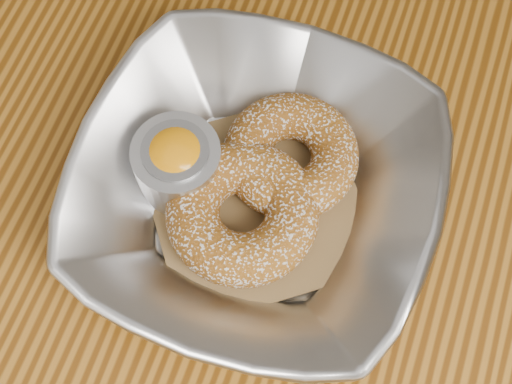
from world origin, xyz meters
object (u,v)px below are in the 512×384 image
(serving_bowl, at_px, (256,192))
(donut_back, at_px, (291,155))
(donut_front, at_px, (242,212))
(ramekin, at_px, (178,163))
(table, at_px, (220,240))

(serving_bowl, height_order, donut_back, serving_bowl)
(donut_front, bearing_deg, serving_bowl, 76.34)
(donut_front, height_order, ramekin, ramekin)
(donut_back, distance_m, ramekin, 0.08)
(serving_bowl, relative_size, donut_front, 2.35)
(serving_bowl, height_order, donut_front, serving_bowl)
(serving_bowl, relative_size, donut_back, 2.57)
(ramekin, bearing_deg, donut_front, -18.37)
(donut_front, bearing_deg, ramekin, 161.63)
(serving_bowl, distance_m, donut_front, 0.02)
(table, bearing_deg, ramekin, 173.63)
(serving_bowl, bearing_deg, donut_front, -103.66)
(table, distance_m, ramekin, 0.14)
(table, height_order, serving_bowl, serving_bowl)
(table, height_order, donut_front, donut_front)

